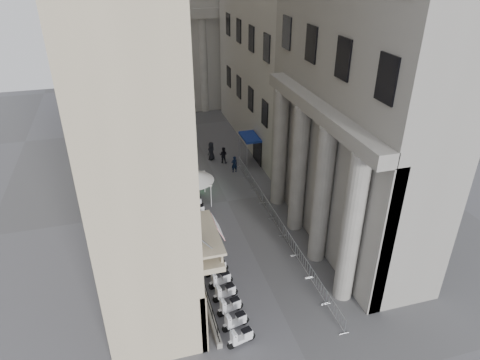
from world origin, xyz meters
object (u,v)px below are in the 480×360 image
at_px(security_tent, 192,176).
at_px(street_lamp, 167,115).
at_px(scooter_0, 242,344).
at_px(pedestrian_b, 223,155).
at_px(info_kiosk, 194,184).
at_px(pedestrian_a, 234,164).

relative_size(security_tent, street_lamp, 0.41).
relative_size(scooter_0, security_tent, 0.40).
bearing_deg(pedestrian_b, street_lamp, 24.73).
relative_size(street_lamp, pedestrian_b, 5.34).
bearing_deg(info_kiosk, street_lamp, 83.60).
distance_m(security_tent, pedestrian_b, 8.26).
bearing_deg(street_lamp, scooter_0, -63.28).
xyz_separation_m(security_tent, pedestrian_a, (4.91, 4.43, -1.68)).
distance_m(street_lamp, info_kiosk, 7.62).
distance_m(street_lamp, pedestrian_a, 8.09).
bearing_deg(info_kiosk, pedestrian_a, 14.12).
xyz_separation_m(scooter_0, street_lamp, (-0.79, 23.35, 5.55)).
bearing_deg(security_tent, scooter_0, -90.75).
bearing_deg(scooter_0, security_tent, -13.22).
bearing_deg(pedestrian_b, info_kiosk, 83.51).
bearing_deg(street_lamp, info_kiosk, -52.40).
xyz_separation_m(scooter_0, info_kiosk, (0.56, 17.44, 0.92)).
height_order(security_tent, street_lamp, street_lamp).
bearing_deg(security_tent, street_lamp, 97.76).
bearing_deg(street_lamp, pedestrian_a, -1.39).
xyz_separation_m(street_lamp, pedestrian_b, (5.37, -0.53, -4.68)).
height_order(scooter_0, info_kiosk, info_kiosk).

